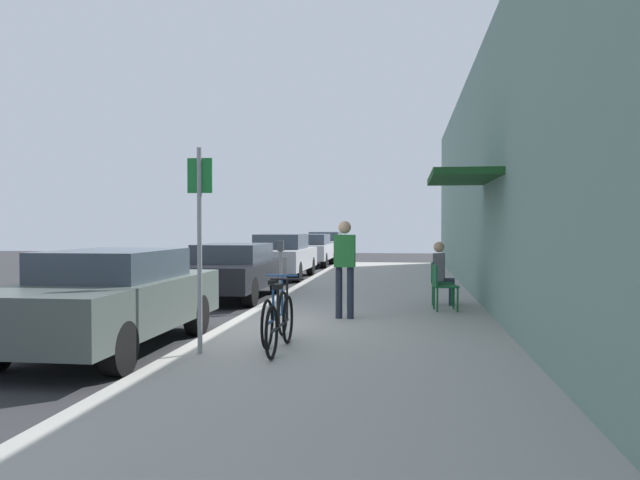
{
  "coord_description": "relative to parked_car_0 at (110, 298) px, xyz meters",
  "views": [
    {
      "loc": [
        2.97,
        -9.72,
        1.74
      ],
      "look_at": [
        0.77,
        6.42,
        1.36
      ],
      "focal_mm": 35.37,
      "sensor_mm": 36.0,
      "label": 1
    }
  ],
  "objects": [
    {
      "name": "street_sign",
      "position": [
        1.5,
        -0.6,
        0.9
      ],
      "size": [
        0.32,
        0.06,
        2.6
      ],
      "color": "gray",
      "rests_on": "sidewalk_slab"
    },
    {
      "name": "seated_patron_1",
      "position": [
        4.81,
        4.82,
        0.08
      ],
      "size": [
        0.46,
        0.4,
        1.29
      ],
      "color": "#232838",
      "rests_on": "sidewalk_slab"
    },
    {
      "name": "bicycle_0",
      "position": [
        2.28,
        0.3,
        -0.26
      ],
      "size": [
        0.46,
        1.71,
        0.9
      ],
      "color": "black",
      "rests_on": "sidewalk_slab"
    },
    {
      "name": "parked_car_2",
      "position": [
        -0.0,
        12.08,
        0.02
      ],
      "size": [
        1.8,
        4.4,
        1.45
      ],
      "color": "#B7B7BC",
      "rests_on": "ground_plane"
    },
    {
      "name": "cafe_chair_1",
      "position": [
        4.75,
        4.83,
        -0.11
      ],
      "size": [
        0.49,
        0.49,
        0.87
      ],
      "color": "#14592D",
      "rests_on": "sidewalk_slab"
    },
    {
      "name": "parked_car_3",
      "position": [
        0.0,
        18.44,
        -0.02
      ],
      "size": [
        1.8,
        4.4,
        1.37
      ],
      "color": "#B7B7BC",
      "rests_on": "ground_plane"
    },
    {
      "name": "bicycle_1",
      "position": [
        2.47,
        -0.29,
        -0.26
      ],
      "size": [
        0.46,
        1.71,
        0.9
      ],
      "color": "black",
      "rests_on": "sidewalk_slab"
    },
    {
      "name": "parking_meter",
      "position": [
        1.55,
        4.32,
        0.15
      ],
      "size": [
        0.12,
        0.1,
        1.32
      ],
      "color": "slate",
      "rests_on": "sidewalk_slab"
    },
    {
      "name": "cafe_chair_0",
      "position": [
        4.75,
        3.9,
        -0.11
      ],
      "size": [
        0.49,
        0.49,
        0.87
      ],
      "color": "#14592D",
      "rests_on": "sidewalk_slab"
    },
    {
      "name": "parked_car_1",
      "position": [
        0.0,
        6.21,
        -0.05
      ],
      "size": [
        1.8,
        4.4,
        1.3
      ],
      "color": "black",
      "rests_on": "ground_plane"
    },
    {
      "name": "sidewalk_slab",
      "position": [
        3.35,
        3.48,
        -0.68
      ],
      "size": [
        4.5,
        32.0,
        0.12
      ],
      "primitive_type": "cube",
      "color": "#9E9B93",
      "rests_on": "ground_plane"
    },
    {
      "name": "building_facade",
      "position": [
        5.75,
        3.48,
        2.0
      ],
      "size": [
        1.4,
        32.0,
        5.46
      ],
      "color": "gray",
      "rests_on": "ground_plane"
    },
    {
      "name": "pedestrian_standing",
      "position": [
        3.02,
        2.63,
        0.38
      ],
      "size": [
        0.36,
        0.22,
        1.7
      ],
      "color": "#232838",
      "rests_on": "sidewalk_slab"
    },
    {
      "name": "parked_car_0",
      "position": [
        0.0,
        0.0,
        0.0
      ],
      "size": [
        1.8,
        4.4,
        1.4
      ],
      "color": "#47514C",
      "rests_on": "ground_plane"
    },
    {
      "name": "ground_plane",
      "position": [
        1.1,
        1.48,
        -0.74
      ],
      "size": [
        60.0,
        60.0,
        0.0
      ],
      "primitive_type": "plane",
      "color": "#2D2D30"
    },
    {
      "name": "parked_car_4",
      "position": [
        -0.0,
        23.78,
        -0.0
      ],
      "size": [
        1.8,
        4.4,
        1.41
      ],
      "color": "silver",
      "rests_on": "ground_plane"
    }
  ]
}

